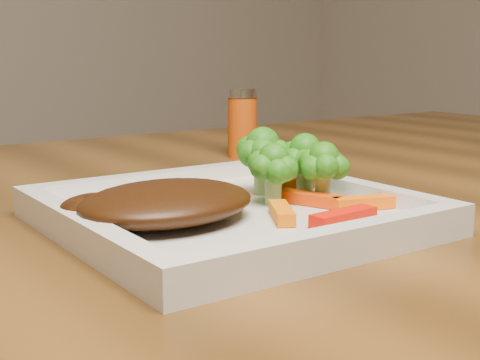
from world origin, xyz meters
TOP-DOWN VIEW (x-y plane):
  - plate at (-0.08, -0.21)m, footprint 0.27×0.27m
  - steak at (-0.14, -0.21)m, footprint 0.15×0.13m
  - broccoli_0 at (-0.02, -0.17)m, footprint 0.06×0.06m
  - broccoli_1 at (0.01, -0.20)m, footprint 0.05×0.05m
  - broccoli_2 at (0.01, -0.23)m, footprint 0.06×0.06m
  - broccoli_3 at (-0.04, -0.21)m, footprint 0.06×0.06m
  - carrot_0 at (-0.03, -0.30)m, footprint 0.06×0.02m
  - carrot_1 at (0.02, -0.27)m, footprint 0.06×0.03m
  - carrot_2 at (-0.06, -0.26)m, footprint 0.04×0.05m
  - carrot_3 at (0.02, -0.17)m, footprint 0.05×0.02m
  - carrot_5 at (-0.01, -0.23)m, footprint 0.03×0.06m
  - spice_shaker at (0.14, 0.07)m, footprint 0.05×0.05m

SIDE VIEW (x-z plane):
  - plate at x=-0.08m, z-range 0.75..0.76m
  - carrot_0 at x=-0.03m, z-range 0.76..0.77m
  - carrot_1 at x=0.02m, z-range 0.76..0.77m
  - carrot_2 at x=-0.06m, z-range 0.76..0.77m
  - carrot_3 at x=0.02m, z-range 0.76..0.77m
  - carrot_5 at x=-0.01m, z-range 0.76..0.77m
  - steak at x=-0.14m, z-range 0.76..0.79m
  - broccoli_2 at x=0.01m, z-range 0.76..0.82m
  - broccoli_3 at x=-0.04m, z-range 0.76..0.82m
  - broccoli_1 at x=0.01m, z-range 0.76..0.83m
  - spice_shaker at x=0.14m, z-range 0.75..0.84m
  - broccoli_0 at x=-0.02m, z-range 0.76..0.83m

